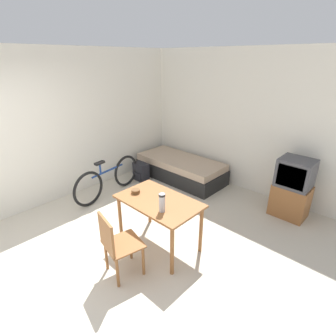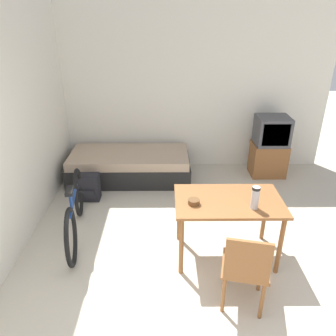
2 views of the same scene
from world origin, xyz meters
The scene contains 11 objects.
ground_plane centered at (0.00, 0.00, 0.00)m, with size 20.00×20.00×0.00m, color beige.
wall_back centered at (0.00, 3.97, 1.35)m, with size 4.93×0.06×2.70m.
wall_left centered at (-1.99, 1.97, 1.35)m, with size 0.06×4.94×2.70m.
daybed centered at (-0.87, 3.41, 0.23)m, with size 1.98×0.90×0.46m.
tv centered at (1.46, 3.54, 0.51)m, with size 0.56×0.46×1.03m.
dining_table centered at (0.40, 1.48, 0.64)m, with size 1.15×0.70×0.74m.
wooden_chair centered at (0.44, 0.72, 0.49)m, with size 0.50×0.50×0.86m.
bicycle centered at (-1.38, 1.87, 0.34)m, with size 0.30×1.63×0.75m.
thermos_flask centered at (0.63, 1.31, 0.87)m, with size 0.08×0.08×0.25m.
mate_bowl centered at (0.02, 1.39, 0.76)m, with size 0.12×0.12×0.05m.
backpack centered at (-1.42, 2.72, 0.20)m, with size 0.33×0.24×0.40m.
Camera 1 is at (2.60, -0.68, 2.52)m, focal length 28.00 mm.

